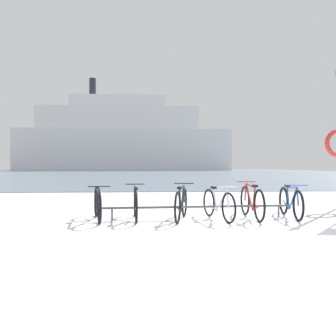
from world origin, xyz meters
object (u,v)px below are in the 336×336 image
object	(u,v)px
bicycle_3	(218,204)
ferry_ship	(123,140)
bicycle_0	(98,204)
bicycle_2	(181,204)
bicycle_5	(290,202)
bicycle_1	(136,204)
bicycle_4	(252,202)

from	to	relation	value
bicycle_3	ferry_ship	bearing A→B (deg)	95.98
bicycle_0	bicycle_3	world-z (taller)	bicycle_0
bicycle_0	bicycle_2	distance (m)	1.86
bicycle_3	bicycle_5	xyz separation A→B (m)	(1.75, 0.18, 0.01)
bicycle_1	bicycle_3	bearing A→B (deg)	-3.54
bicycle_1	bicycle_2	xyz separation A→B (m)	(1.02, -0.15, 0.01)
bicycle_4	bicycle_5	size ratio (longest dim) A/B	1.02
bicycle_4	bicycle_3	bearing A→B (deg)	-171.34
bicycle_3	ferry_ship	distance (m)	86.36
bicycle_5	bicycle_3	bearing A→B (deg)	-174.09
bicycle_2	bicycle_5	size ratio (longest dim) A/B	0.95
bicycle_2	ferry_ship	size ratio (longest dim) A/B	0.03
bicycle_4	bicycle_5	distance (m)	0.94
bicycle_0	ferry_ship	size ratio (longest dim) A/B	0.03
bicycle_3	bicycle_5	distance (m)	1.76
bicycle_2	bicycle_3	distance (m)	0.84
bicycle_3	bicycle_4	distance (m)	0.82
bicycle_2	bicycle_0	bearing A→B (deg)	177.67
bicycle_2	bicycle_5	distance (m)	2.59
bicycle_0	bicycle_4	size ratio (longest dim) A/B	0.92
bicycle_2	bicycle_4	size ratio (longest dim) A/B	0.93
bicycle_1	bicycle_2	distance (m)	1.03
bicycle_5	ferry_ship	xyz separation A→B (m)	(-10.70, 85.33, 8.15)
bicycle_0	bicycle_5	distance (m)	4.45
bicycle_1	bicycle_5	size ratio (longest dim) A/B	0.97
bicycle_0	ferry_ship	world-z (taller)	ferry_ship
bicycle_2	ferry_ship	bearing A→B (deg)	95.42
bicycle_0	bicycle_1	bearing A→B (deg)	4.87
bicycle_3	bicycle_4	world-z (taller)	bicycle_4
bicycle_0	ferry_ship	xyz separation A→B (m)	(-6.26, 85.46, 8.15)
bicycle_0	bicycle_2	xyz separation A→B (m)	(1.86, -0.08, 0.01)
bicycle_0	ferry_ship	bearing A→B (deg)	94.19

